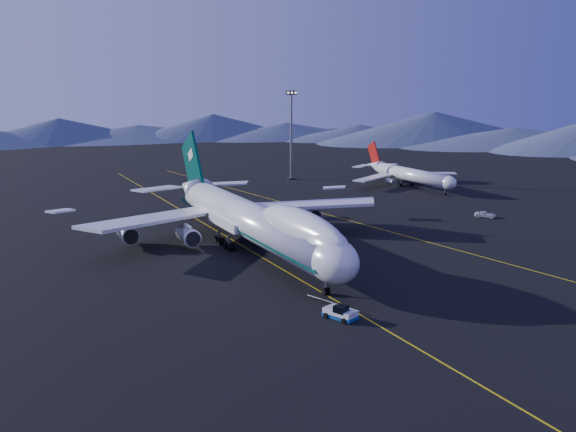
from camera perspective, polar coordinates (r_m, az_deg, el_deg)
name	(u,v)px	position (r m, az deg, el deg)	size (l,w,h in m)	color
ground	(252,252)	(115.21, -3.22, -3.17)	(500.00, 500.00, 0.00)	black
taxiway_line_main	(252,251)	(115.20, -3.22, -3.17)	(0.25, 220.00, 0.01)	gold
taxiway_line_side	(362,224)	(137.68, 6.61, -0.71)	(0.25, 200.00, 0.01)	gold
boeing_747	(252,220)	(113.86, -3.26, -0.34)	(59.62, 72.43, 19.37)	silver
pushback_tug	(340,314)	(83.71, 4.66, -8.67)	(3.68, 4.92, 1.92)	silver
second_jet	(408,174)	(188.25, 10.61, 3.67)	(36.29, 41.00, 11.67)	silver
service_van	(485,215)	(149.91, 17.13, 0.12)	(2.14, 4.64, 1.29)	silver
floodlight_mast	(291,135)	(197.63, 0.28, 7.22)	(3.34, 2.50, 27.02)	black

